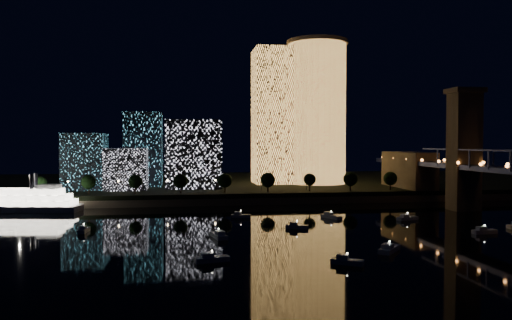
# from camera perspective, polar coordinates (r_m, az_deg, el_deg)

# --- Properties ---
(ground) EXTENTS (520.00, 520.00, 0.00)m
(ground) POSITION_cam_1_polar(r_m,az_deg,el_deg) (150.49, 11.14, -8.68)
(ground) COLOR black
(ground) RESTS_ON ground
(far_bank) EXTENTS (420.00, 160.00, 5.00)m
(far_bank) POSITION_cam_1_polar(r_m,az_deg,el_deg) (304.32, 0.84, -2.77)
(far_bank) COLOR black
(far_bank) RESTS_ON ground
(seawall) EXTENTS (420.00, 6.00, 3.00)m
(seawall) POSITION_cam_1_polar(r_m,az_deg,el_deg) (228.24, 4.11, -4.62)
(seawall) COLOR #6B5E4C
(seawall) RESTS_ON ground
(tower_cylindrical) EXTENTS (34.00, 34.00, 79.29)m
(tower_cylindrical) POSITION_cam_1_polar(r_m,az_deg,el_deg) (281.53, 6.97, 5.44)
(tower_cylindrical) COLOR #FFB051
(tower_cylindrical) RESTS_ON far_bank
(tower_rectangular) EXTENTS (23.62, 23.62, 75.17)m
(tower_rectangular) POSITION_cam_1_polar(r_m,az_deg,el_deg) (281.29, 2.15, 5.01)
(tower_rectangular) COLOR #FFB051
(tower_rectangular) RESTS_ON far_bank
(midrise_blocks) EXTENTS (76.16, 44.29, 38.57)m
(midrise_blocks) POSITION_cam_1_polar(r_m,az_deg,el_deg) (259.42, -12.10, 0.51)
(midrise_blocks) COLOR silver
(midrise_blocks) RESTS_ON far_bank
(riverboat) EXTENTS (53.43, 19.13, 15.79)m
(riverboat) POSITION_cam_1_polar(r_m,az_deg,el_deg) (225.05, -25.99, -4.26)
(riverboat) COLOR silver
(riverboat) RESTS_ON ground
(motorboats) EXTENTS (145.13, 79.13, 2.78)m
(motorboats) POSITION_cam_1_polar(r_m,az_deg,el_deg) (155.47, 8.91, -8.02)
(motorboats) COLOR silver
(motorboats) RESTS_ON ground
(esplanade_trees) EXTENTS (165.90, 6.92, 8.96)m
(esplanade_trees) POSITION_cam_1_polar(r_m,az_deg,el_deg) (229.27, -2.00, -2.34)
(esplanade_trees) COLOR black
(esplanade_trees) RESTS_ON far_bank
(street_lamps) EXTENTS (132.70, 0.70, 5.65)m
(street_lamps) POSITION_cam_1_polar(r_m,az_deg,el_deg) (234.37, -4.69, -2.60)
(street_lamps) COLOR black
(street_lamps) RESTS_ON far_bank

